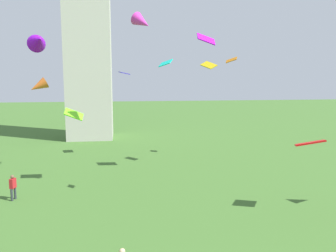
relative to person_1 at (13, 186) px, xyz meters
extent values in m
cylinder|color=#2D3338|center=(0.06, 0.19, -0.59)|extent=(0.16, 0.16, 0.87)
cylinder|color=#2D3338|center=(-0.06, -0.19, -0.59)|extent=(0.16, 0.16, 0.87)
cube|color=red|center=(0.00, 0.00, 0.19)|extent=(0.39, 0.53, 0.68)
sphere|color=brown|center=(0.00, 0.00, 0.66)|extent=(0.25, 0.25, 0.25)
sphere|color=#D8AD84|center=(7.55, -11.37, 0.61)|extent=(0.24, 0.24, 0.24)
cone|color=#CF601F|center=(0.37, 7.53, 6.77)|extent=(2.01, 1.57, 1.59)
cone|color=#D62FAA|center=(9.19, -0.01, 11.32)|extent=(1.80, 1.81, 1.46)
cube|color=#71F11F|center=(3.89, 3.36, 4.64)|extent=(1.41, 1.19, 1.04)
cube|color=#B510E4|center=(14.75, 4.09, 10.70)|extent=(1.67, 1.05, 1.13)
cube|color=#BA650C|center=(18.94, 9.97, 9.31)|extent=(1.25, 1.24, 0.71)
cube|color=#352BBD|center=(8.02, 11.87, 7.98)|extent=(1.25, 1.60, 0.36)
cube|color=#0DC6B4|center=(10.58, -1.76, 8.47)|extent=(0.97, 1.01, 0.57)
cube|color=red|center=(19.22, -4.92, 3.49)|extent=(2.09, 1.77, 0.65)
cube|color=#B99D0E|center=(15.76, 6.91, 8.66)|extent=(1.52, 1.47, 0.82)
cone|color=#7D04C3|center=(3.14, -4.17, 9.51)|extent=(1.51, 1.79, 1.15)
camera|label=1|loc=(7.60, -24.35, 7.52)|focal=36.51mm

